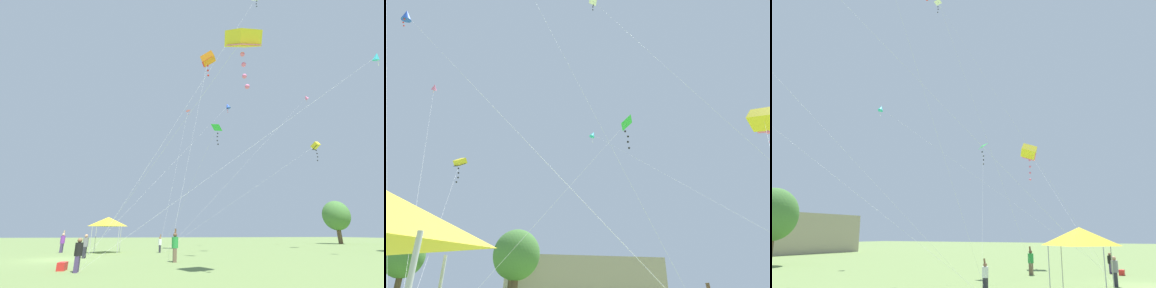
# 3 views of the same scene
# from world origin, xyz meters

# --- Properties ---
(ground_plane) EXTENTS (220.00, 220.00, 0.00)m
(ground_plane) POSITION_xyz_m (0.00, 0.00, 0.00)
(ground_plane) COLOR olive
(tree_far_right) EXTENTS (5.02, 4.52, 7.57)m
(tree_far_right) POSITION_xyz_m (-22.01, 41.08, 4.89)
(tree_far_right) COLOR brown
(tree_far_right) RESTS_ON ground
(festival_tent) EXTENTS (2.73, 2.73, 3.33)m
(festival_tent) POSITION_xyz_m (-6.22, 2.54, 2.89)
(festival_tent) COLOR #B7B7BC
(festival_tent) RESTS_ON ground
(cooler_box) EXTENTS (0.67, 0.37, 0.39)m
(cooler_box) POSITION_xyz_m (6.24, 2.06, 0.20)
(cooler_box) COLOR red
(cooler_box) RESTS_ON ground
(person_purple_shirt) EXTENTS (0.42, 0.42, 2.07)m
(person_purple_shirt) POSITION_xyz_m (-7.46, -1.77, 1.00)
(person_purple_shirt) COLOR #473860
(person_purple_shirt) RESTS_ON ground
(person_black_shirt) EXTENTS (0.37, 0.37, 1.57)m
(person_black_shirt) POSITION_xyz_m (7.19, 2.95, 0.85)
(person_black_shirt) COLOR #473860
(person_black_shirt) RESTS_ON ground
(person_grey_shirt) EXTENTS (0.41, 0.41, 1.72)m
(person_grey_shirt) POSITION_xyz_m (-0.73, 1.71, 0.93)
(person_grey_shirt) COLOR #282833
(person_grey_shirt) RESTS_ON ground
(person_green_shirt) EXTENTS (0.43, 0.43, 2.09)m
(person_green_shirt) POSITION_xyz_m (3.34, 8.16, 1.01)
(person_green_shirt) COLOR brown
(person_green_shirt) RESTS_ON ground
(person_white_shirt) EXTENTS (0.35, 0.35, 1.70)m
(person_white_shirt) POSITION_xyz_m (-5.86, 7.75, 0.82)
(person_white_shirt) COLOR #282833
(person_white_shirt) RESTS_ON ground
(kite_yellow_box_0) EXTENTS (12.65, 9.54, 12.23)m
(kite_yellow_box_0) POSITION_xyz_m (11.44, 10.54, 11.28)
(kite_yellow_box_0) COLOR silver
(kite_yellow_box_0) RESTS_ON ground
(kite_orange_box_1) EXTENTS (8.76, 6.20, 23.51)m
(kite_orange_box_1) POSITION_xyz_m (-4.73, 12.86, 22.64)
(kite_orange_box_1) COLOR silver
(kite_orange_box_1) RESTS_ON ground
(kite_blue_diamond_2) EXTENTS (12.07, 16.54, 20.65)m
(kite_blue_diamond_2) POSITION_xyz_m (-11.87, 17.61, 20.12)
(kite_blue_diamond_2) COLOR silver
(kite_blue_diamond_2) RESTS_ON ground
(kite_yellow_box_3) EXTENTS (1.97, 20.92, 13.52)m
(kite_yellow_box_3) POSITION_xyz_m (-7.42, 28.09, 12.85)
(kite_yellow_box_3) COLOR silver
(kite_yellow_box_3) RESTS_ON ground
(kite_pink_diamond_4) EXTENTS (6.35, 23.73, 23.66)m
(kite_pink_diamond_4) POSITION_xyz_m (-12.02, 31.33, 23.04)
(kite_pink_diamond_4) COLOR silver
(kite_pink_diamond_4) RESTS_ON ground
(kite_green_delta_5) EXTENTS (8.70, 4.17, 10.54)m
(kite_green_delta_5) POSITION_xyz_m (2.33, 11.60, 10.02)
(kite_green_delta_5) COLOR silver
(kite_green_delta_5) RESTS_ON ground
(kite_pink_delta_6) EXTENTS (5.76, 4.14, 18.72)m
(kite_pink_delta_6) POSITION_xyz_m (-11.33, 11.32, 18.13)
(kite_pink_delta_6) COLOR silver
(kite_pink_delta_6) RESTS_ON ground
(kite_white_delta_7) EXTENTS (4.57, 13.89, 25.60)m
(kite_white_delta_7) POSITION_xyz_m (2.60, 16.22, 25.06)
(kite_white_delta_7) COLOR silver
(kite_white_delta_7) RESTS_ON ground
(kite_cyan_diamond_8) EXTENTS (2.38, 23.07, 17.24)m
(kite_cyan_diamond_8) POSITION_xyz_m (5.71, 25.64, 16.72)
(kite_cyan_diamond_8) COLOR silver
(kite_cyan_diamond_8) RESTS_ON ground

